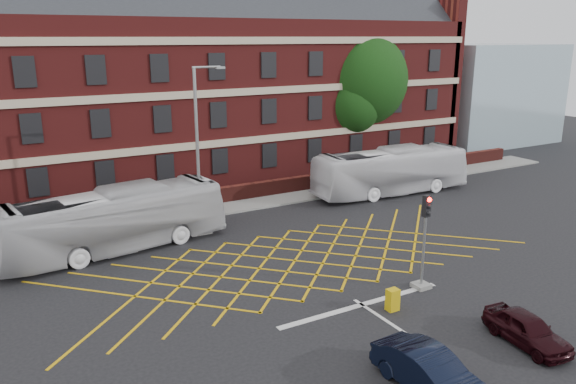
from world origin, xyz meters
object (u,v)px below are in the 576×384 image
car_navy (430,372)px  traffic_light_near (424,251)px  street_lamp (200,178)px  deciduous_tree (359,86)px  car_maroon (527,329)px  bus_right (391,171)px  utility_cabinet (393,300)px  bus_left (114,221)px

car_navy → traffic_light_near: traffic_light_near is taller
traffic_light_near → street_lamp: street_lamp is taller
deciduous_tree → street_lamp: (-18.10, -9.73, -3.52)m
car_navy → deciduous_tree: deciduous_tree is taller
car_maroon → bus_right: bearing=70.1°
deciduous_tree → traffic_light_near: (-12.35, -21.47, -4.97)m
traffic_light_near → utility_cabinet: bearing=-158.2°
car_maroon → car_navy: bearing=-169.8°
car_maroon → deciduous_tree: 30.23m
bus_right → car_navy: bus_right is taller
traffic_light_near → utility_cabinet: 2.99m
bus_left → street_lamp: (4.93, 0.41, 1.57)m
bus_right → traffic_light_near: traffic_light_near is taller
bus_left → traffic_light_near: (10.68, -11.34, 0.12)m
car_navy → deciduous_tree: (17.39, 27.28, 6.05)m
car_maroon → deciduous_tree: size_ratio=0.30×
bus_left → deciduous_tree: size_ratio=1.04×
street_lamp → bus_right: bearing=4.1°
bus_left → traffic_light_near: 15.58m
bus_left → street_lamp: 5.19m
car_navy → deciduous_tree: 32.91m
bus_right → car_maroon: bearing=158.0°
utility_cabinet → bus_right: bearing=50.5°
deciduous_tree → utility_cabinet: bearing=-123.5°
bus_left → street_lamp: bearing=-93.3°
car_navy → utility_cabinet: bearing=58.8°
deciduous_tree → street_lamp: bearing=-151.7°
car_navy → car_maroon: bearing=0.9°
car_navy → street_lamp: size_ratio=0.44×
bus_left → bus_right: bearing=-93.8°
bus_left → car_maroon: 19.92m
bus_right → deciduous_tree: deciduous_tree is taller
bus_left → traffic_light_near: size_ratio=2.76×
car_navy → car_maroon: size_ratio=1.19×
car_maroon → street_lamp: bearing=114.5°
car_navy → bus_right: bearing=49.9°
bus_right → traffic_light_near: 15.56m
deciduous_tree → utility_cabinet: (-14.85, -22.47, -6.27)m
deciduous_tree → street_lamp: deciduous_tree is taller
traffic_light_near → street_lamp: (-5.75, 11.74, 1.45)m
car_maroon → utility_cabinet: bearing=125.5°
bus_left → car_navy: size_ratio=2.87×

